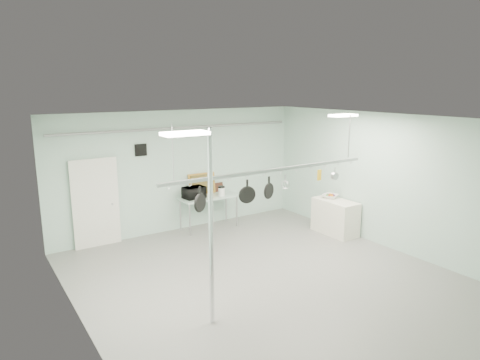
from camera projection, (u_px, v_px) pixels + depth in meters
floor at (272, 283)px, 8.45m from camera, size 8.00×8.00×0.00m
ceiling at (275, 121)px, 7.76m from camera, size 7.00×8.00×0.02m
back_wall at (181, 171)px, 11.36m from camera, size 7.00×0.02×3.20m
right_wall at (392, 182)px, 9.98m from camera, size 0.02×8.00×3.20m
door at (96, 204)px, 10.20m from camera, size 1.10×0.10×2.20m
wall_vent at (141, 150)px, 10.61m from camera, size 0.30×0.04×0.30m
conduit_pipe at (182, 128)px, 11.04m from camera, size 6.60×0.07×0.07m
chrome_pole at (211, 230)px, 6.70m from camera, size 0.08×0.08×3.20m
prep_table at (209, 199)px, 11.53m from camera, size 1.60×0.70×0.91m
side_cabinet at (335, 217)px, 11.19m from camera, size 0.60×1.20×0.90m
pot_rack at (273, 169)px, 8.32m from camera, size 4.80×0.06×1.00m
light_panel_left at (185, 134)px, 5.94m from camera, size 0.65×0.30×0.05m
light_panel_right at (343, 115)px, 9.55m from camera, size 0.65×0.30×0.05m
microwave at (194, 192)px, 11.25m from camera, size 0.59×0.43×0.31m
coffee_canister at (222, 192)px, 11.51m from camera, size 0.18×0.18×0.23m
painting_large at (202, 184)px, 11.67m from camera, size 0.79×0.17×0.58m
painting_small at (218, 187)px, 11.99m from camera, size 0.30×0.10×0.25m
fruit_bowl at (330, 196)px, 11.31m from camera, size 0.51×0.51×0.10m
skillet_left at (200, 199)px, 7.54m from camera, size 0.33×0.22×0.46m
skillet_mid at (247, 192)px, 8.08m from camera, size 0.34×0.15×0.47m
skillet_right at (269, 187)px, 8.35m from camera, size 0.32×0.17×0.43m
whisk at (285, 181)px, 8.56m from camera, size 0.16×0.16×0.29m
grater at (319, 175)px, 9.05m from camera, size 0.10×0.02×0.25m
saucepan at (335, 173)px, 9.30m from camera, size 0.18×0.14×0.29m
fruit_cluster at (330, 195)px, 11.30m from camera, size 0.24×0.24×0.09m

